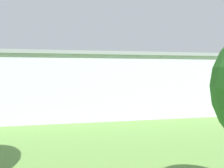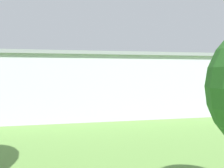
{
  "view_description": "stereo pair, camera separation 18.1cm",
  "coord_description": "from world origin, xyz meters",
  "px_view_note": "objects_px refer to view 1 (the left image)",
  "views": [
    {
      "loc": [
        8.67,
        59.46,
        5.03
      ],
      "look_at": [
        -3.27,
        14.14,
        2.45
      ],
      "focal_mm": 35.71,
      "sensor_mm": 36.0,
      "label": 1
    },
    {
      "loc": [
        8.49,
        59.5,
        5.03
      ],
      "look_at": [
        -3.27,
        14.14,
        2.45
      ],
      "focal_mm": 35.71,
      "sensor_mm": 36.0,
      "label": 2
    }
  ],
  "objects_px": {
    "person_by_parked_cars": "(38,95)",
    "windsock": "(172,72)",
    "person_crossing_taxiway": "(165,91)",
    "person_beside_truck": "(181,91)",
    "person_at_fence_line": "(190,94)",
    "biplane": "(115,80)",
    "person_watching_takeoff": "(16,96)",
    "hangar": "(120,84)"
  },
  "relations": [
    {
      "from": "person_by_parked_cars",
      "to": "windsock",
      "type": "bearing_deg",
      "value": -160.1
    },
    {
      "from": "person_crossing_taxiway",
      "to": "windsock",
      "type": "height_order",
      "value": "windsock"
    },
    {
      "from": "person_beside_truck",
      "to": "windsock",
      "type": "xyz_separation_m",
      "value": [
        -5.34,
        -12.88,
        4.1
      ]
    },
    {
      "from": "person_crossing_taxiway",
      "to": "windsock",
      "type": "xyz_separation_m",
      "value": [
        -8.6,
        -11.87,
        4.11
      ]
    },
    {
      "from": "person_by_parked_cars",
      "to": "person_at_fence_line",
      "type": "distance_m",
      "value": 28.38
    },
    {
      "from": "person_crossing_taxiway",
      "to": "person_by_parked_cars",
      "type": "xyz_separation_m",
      "value": [
        25.84,
        0.6,
        0.06
      ]
    },
    {
      "from": "biplane",
      "to": "person_by_parked_cars",
      "type": "xyz_separation_m",
      "value": [
        17.63,
        10.6,
        -2.13
      ]
    },
    {
      "from": "biplane",
      "to": "person_beside_truck",
      "type": "distance_m",
      "value": 16.05
    },
    {
      "from": "person_watching_takeoff",
      "to": "person_crossing_taxiway",
      "type": "xyz_separation_m",
      "value": [
        -29.29,
        -2.25,
        -0.04
      ]
    },
    {
      "from": "hangar",
      "to": "person_watching_takeoff",
      "type": "xyz_separation_m",
      "value": [
        14.28,
        -14.23,
        -2.7
      ]
    },
    {
      "from": "windsock",
      "to": "person_by_parked_cars",
      "type": "bearing_deg",
      "value": 19.9
    },
    {
      "from": "person_beside_truck",
      "to": "person_crossing_taxiway",
      "type": "relative_size",
      "value": 1.01
    },
    {
      "from": "biplane",
      "to": "person_by_parked_cars",
      "type": "height_order",
      "value": "biplane"
    },
    {
      "from": "hangar",
      "to": "person_watching_takeoff",
      "type": "height_order",
      "value": "hangar"
    },
    {
      "from": "hangar",
      "to": "person_at_fence_line",
      "type": "bearing_deg",
      "value": -149.35
    },
    {
      "from": "person_watching_takeoff",
      "to": "windsock",
      "type": "height_order",
      "value": "windsock"
    },
    {
      "from": "person_beside_truck",
      "to": "person_by_parked_cars",
      "type": "height_order",
      "value": "person_by_parked_cars"
    },
    {
      "from": "person_by_parked_cars",
      "to": "windsock",
      "type": "xyz_separation_m",
      "value": [
        -34.43,
        -12.46,
        4.05
      ]
    },
    {
      "from": "biplane",
      "to": "person_beside_truck",
      "type": "bearing_deg",
      "value": 136.14
    },
    {
      "from": "person_watching_takeoff",
      "to": "person_at_fence_line",
      "type": "height_order",
      "value": "person_at_fence_line"
    },
    {
      "from": "windsock",
      "to": "person_watching_takeoff",
      "type": "bearing_deg",
      "value": 20.44
    },
    {
      "from": "hangar",
      "to": "biplane",
      "type": "relative_size",
      "value": 3.87
    },
    {
      "from": "biplane",
      "to": "person_watching_takeoff",
      "type": "xyz_separation_m",
      "value": [
        21.08,
        12.25,
        -2.15
      ]
    },
    {
      "from": "person_beside_truck",
      "to": "windsock",
      "type": "bearing_deg",
      "value": -112.51
    },
    {
      "from": "hangar",
      "to": "windsock",
      "type": "height_order",
      "value": "hangar"
    },
    {
      "from": "hangar",
      "to": "person_at_fence_line",
      "type": "relative_size",
      "value": 19.34
    },
    {
      "from": "biplane",
      "to": "person_crossing_taxiway",
      "type": "distance_m",
      "value": 13.12
    },
    {
      "from": "person_crossing_taxiway",
      "to": "windsock",
      "type": "relative_size",
      "value": 0.29
    },
    {
      "from": "hangar",
      "to": "person_beside_truck",
      "type": "relative_size",
      "value": 21.03
    },
    {
      "from": "person_crossing_taxiway",
      "to": "person_at_fence_line",
      "type": "distance_m",
      "value": 6.73
    },
    {
      "from": "biplane",
      "to": "person_at_fence_line",
      "type": "xyz_separation_m",
      "value": [
        -10.14,
        16.45,
        -2.11
      ]
    },
    {
      "from": "hangar",
      "to": "person_crossing_taxiway",
      "type": "relative_size",
      "value": 21.15
    },
    {
      "from": "person_at_fence_line",
      "to": "windsock",
      "type": "xyz_separation_m",
      "value": [
        -6.67,
        -18.31,
        4.02
      ]
    },
    {
      "from": "person_beside_truck",
      "to": "person_at_fence_line",
      "type": "xyz_separation_m",
      "value": [
        1.33,
        5.43,
        0.08
      ]
    },
    {
      "from": "person_by_parked_cars",
      "to": "windsock",
      "type": "relative_size",
      "value": 0.31
    },
    {
      "from": "person_crossing_taxiway",
      "to": "windsock",
      "type": "bearing_deg",
      "value": -125.93
    },
    {
      "from": "person_watching_takeoff",
      "to": "person_at_fence_line",
      "type": "distance_m",
      "value": 31.5
    },
    {
      "from": "biplane",
      "to": "windsock",
      "type": "height_order",
      "value": "windsock"
    },
    {
      "from": "person_watching_takeoff",
      "to": "person_beside_truck",
      "type": "height_order",
      "value": "person_watching_takeoff"
    },
    {
      "from": "person_watching_takeoff",
      "to": "person_by_parked_cars",
      "type": "height_order",
      "value": "person_by_parked_cars"
    },
    {
      "from": "windsock",
      "to": "person_beside_truck",
      "type": "bearing_deg",
      "value": 67.49
    },
    {
      "from": "person_at_fence_line",
      "to": "hangar",
      "type": "bearing_deg",
      "value": 30.65
    }
  ]
}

